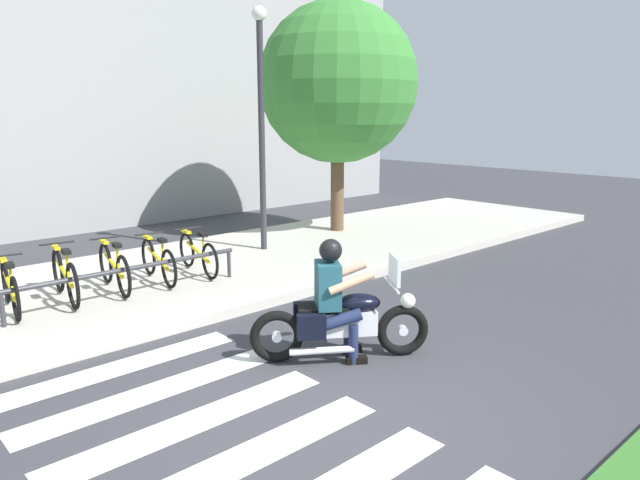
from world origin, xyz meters
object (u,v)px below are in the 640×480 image
Objects in this scene: motorcycle at (342,321)px; street_lamp at (261,111)px; bike_rack at (130,271)px; bicycle_1 at (65,276)px; bicycle_3 at (158,261)px; tree_near_rack at (338,83)px; bicycle_0 at (10,288)px; bicycle_4 at (198,254)px; rider at (335,291)px; bicycle_2 at (114,268)px.

street_lamp is (2.35, 4.59, 2.38)m from motorcycle.
bicycle_1 is at bearing 142.64° from bike_rack.
bicycle_1 is (-1.73, 3.90, 0.06)m from motorcycle.
bicycle_3 is 0.30× the size of tree_near_rack.
street_lamp is 0.91× the size of tree_near_rack.
bicycle_4 is at bearing 0.00° from bicycle_0.
bicycle_0 is at bearing 179.99° from bicycle_3.
motorcycle is at bearing -73.19° from bike_rack.
rider is 0.41× the size of bike_rack.
bicycle_4 is (0.44, 3.90, 0.03)m from motorcycle.
motorcycle is 1.09× the size of bicycle_1.
bicycle_1 is 0.35× the size of street_lamp.
bicycle_2 is (-1.01, 3.90, 0.05)m from motorcycle.
bicycle_2 is 0.45× the size of bike_rack.
bicycle_0 is 2.90m from bicycle_4.
rider is 0.92× the size of bicycle_3.
street_lamp is 2.53m from tree_near_rack.
rider reaches higher than bicycle_2.
motorcycle reaches higher than bicycle_3.
motorcycle is at bearing -66.00° from bicycle_1.
street_lamp is (1.91, 0.69, 2.35)m from bicycle_4.
motorcycle is 4.03m from bicycle_2.
bicycle_2 is at bearing -179.97° from bicycle_4.
bicycle_4 is (1.45, 0.00, -0.02)m from bicycle_2.
bicycle_1 reaches higher than bicycle_0.
bicycle_2 is at bearing 103.82° from rider.
tree_near_rack is at bearing 9.53° from bicycle_1.
bicycle_3 is (-0.28, 3.90, 0.04)m from motorcycle.
bicycle_0 is 1.45m from bicycle_2.
motorcycle is 5.68m from street_lamp.
rider reaches higher than bicycle_3.
bicycle_0 is 0.44× the size of bike_rack.
street_lamp is at bearing 20.35° from bike_rack.
motorcycle reaches higher than bike_rack.
tree_near_rack is at bearing 10.70° from bicycle_2.
tree_near_rack is (4.33, 1.09, 2.96)m from bicycle_4.
bicycle_1 is 0.73m from bicycle_2.
bike_rack is (-0.73, -0.55, 0.07)m from bicycle_3.
street_lamp is at bearing 11.64° from bicycle_2.
bicycle_1 is at bearing -179.98° from bicycle_2.
bicycle_2 reaches higher than bicycle_0.
rider is 0.27× the size of tree_near_rack.
street_lamp is at bearing 62.03° from rider.
bicycle_4 is at bearing -165.85° from tree_near_rack.
bike_rack is at bearing -90.05° from bicycle_2.
rider is at bearing 142.65° from motorcycle.
street_lamp reaches higher than bicycle_4.
bicycle_1 is 1.05× the size of bicycle_4.
motorcycle is 3.92m from bicycle_4.
rider is 0.91× the size of bicycle_4.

